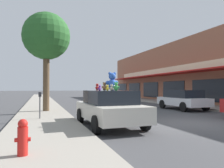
% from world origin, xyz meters
% --- Properties ---
extents(ground_plane, '(260.00, 260.00, 0.00)m').
position_xyz_m(ground_plane, '(0.00, 0.00, 0.00)').
color(ground_plane, '#424244').
extents(sidewalk_near, '(2.89, 90.00, 0.15)m').
position_xyz_m(sidewalk_near, '(-6.37, 0.00, 0.07)').
color(sidewalk_near, gray).
rests_on(sidewalk_near, ground_plane).
extents(plush_art_car, '(2.22, 4.32, 1.51)m').
position_xyz_m(plush_art_car, '(-3.79, 0.35, 0.80)').
color(plush_art_car, beige).
rests_on(plush_art_car, ground_plane).
extents(teddy_bear_giant, '(0.58, 0.36, 0.79)m').
position_xyz_m(teddy_bear_giant, '(-3.64, 0.42, 1.89)').
color(teddy_bear_giant, blue).
rests_on(teddy_bear_giant, plush_art_car).
extents(teddy_bear_green, '(0.25, 0.21, 0.34)m').
position_xyz_m(teddy_bear_green, '(-3.80, -0.51, 1.67)').
color(teddy_bear_green, green).
rests_on(teddy_bear_green, plush_art_car).
extents(teddy_bear_cream, '(0.15, 0.19, 0.26)m').
position_xyz_m(teddy_bear_cream, '(-3.85, -0.10, 1.63)').
color(teddy_bear_cream, beige).
rests_on(teddy_bear_cream, plush_art_car).
extents(teddy_bear_red, '(0.20, 0.22, 0.31)m').
position_xyz_m(teddy_bear_red, '(-4.13, 1.11, 1.66)').
color(teddy_bear_red, red).
rests_on(teddy_bear_red, plush_art_car).
extents(teddy_bear_purple, '(0.17, 0.11, 0.22)m').
position_xyz_m(teddy_bear_purple, '(-4.41, -0.38, 1.62)').
color(teddy_bear_purple, purple).
rests_on(teddy_bear_purple, plush_art_car).
extents(teddy_bear_white, '(0.15, 0.14, 0.22)m').
position_xyz_m(teddy_bear_white, '(-3.76, -0.18, 1.61)').
color(teddy_bear_white, white).
rests_on(teddy_bear_white, plush_art_car).
extents(teddy_bear_brown, '(0.27, 0.21, 0.36)m').
position_xyz_m(teddy_bear_brown, '(-3.96, 0.51, 1.68)').
color(teddy_bear_brown, olive).
rests_on(teddy_bear_brown, plush_art_car).
extents(teddy_bear_black, '(0.18, 0.12, 0.24)m').
position_xyz_m(teddy_bear_black, '(-3.46, 0.86, 1.63)').
color(teddy_bear_black, black).
rests_on(teddy_bear_black, plush_art_car).
extents(teddy_bear_pink, '(0.16, 0.14, 0.22)m').
position_xyz_m(teddy_bear_pink, '(-4.14, 0.63, 1.62)').
color(teddy_bear_pink, pink).
rests_on(teddy_bear_pink, plush_art_car).
extents(teddy_bear_yellow, '(0.16, 0.14, 0.22)m').
position_xyz_m(teddy_bear_yellow, '(-4.15, -0.51, 1.62)').
color(teddy_bear_yellow, yellow).
rests_on(teddy_bear_yellow, plush_art_car).
extents(parked_car_far_center, '(2.05, 4.28, 1.46)m').
position_xyz_m(parked_car_far_center, '(3.60, 5.45, 0.80)').
color(parked_car_far_center, silver).
rests_on(parked_car_far_center, ground_plane).
extents(street_tree, '(3.05, 3.05, 6.37)m').
position_xyz_m(street_tree, '(-6.17, 6.32, 4.93)').
color(street_tree, brown).
rests_on(street_tree, sidewalk_near).
extents(fire_hydrant, '(0.33, 0.22, 0.79)m').
position_xyz_m(fire_hydrant, '(-6.92, -3.24, 0.54)').
color(fire_hydrant, red).
rests_on(fire_hydrant, sidewalk_near).
extents(parking_meter, '(0.14, 0.10, 1.27)m').
position_xyz_m(parking_meter, '(-6.56, 2.67, 0.96)').
color(parking_meter, '#4C4C51').
rests_on(parking_meter, sidewalk_near).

